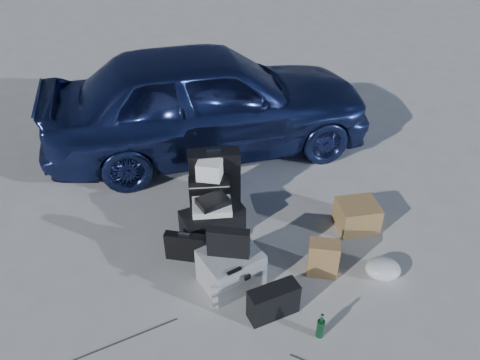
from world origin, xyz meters
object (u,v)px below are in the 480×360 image
object	(u,v)px
suitcase_right	(209,198)
suitcase_left	(215,180)
car	(208,100)
duffel_bag	(212,222)
briefcase	(185,247)
green_bottle	(321,326)
pelican_case	(231,268)
cardboard_box	(357,216)

from	to	relation	value
suitcase_right	suitcase_left	bearing A→B (deg)	69.17
car	duffel_bag	size ratio (longest dim) A/B	6.42
briefcase	suitcase_right	xyz separation A→B (m)	(0.31, 0.64, 0.10)
green_bottle	car	bearing A→B (deg)	100.19
pelican_case	duffel_bag	distance (m)	0.73
pelican_case	briefcase	bearing A→B (deg)	112.82
pelican_case	suitcase_right	xyz separation A→B (m)	(-0.09, 1.03, 0.07)
pelican_case	briefcase	world-z (taller)	pelican_case
cardboard_box	green_bottle	distance (m)	1.53
car	suitcase_left	size ratio (longest dim) A/B	5.78
car	duffel_bag	world-z (taller)	car
pelican_case	green_bottle	xyz separation A→B (m)	(0.66, -0.72, -0.06)
car	pelican_case	world-z (taller)	car
suitcase_left	green_bottle	distance (m)	2.06
duffel_bag	cardboard_box	size ratio (longest dim) A/B	1.58
duffel_bag	green_bottle	xyz separation A→B (m)	(0.75, -1.44, -0.03)
car	duffel_bag	xyz separation A→B (m)	(-0.17, -1.80, -0.56)
pelican_case	briefcase	xyz separation A→B (m)	(-0.40, 0.39, -0.03)
cardboard_box	green_bottle	xyz separation A→B (m)	(-0.81, -1.30, -0.03)
duffel_bag	suitcase_right	bearing A→B (deg)	72.66
briefcase	green_bottle	size ratio (longest dim) A/B	1.56
car	cardboard_box	size ratio (longest dim) A/B	10.13
car	suitcase_right	size ratio (longest dim) A/B	8.20
duffel_bag	briefcase	bearing A→B (deg)	-150.05
car	briefcase	bearing A→B (deg)	162.06
suitcase_right	car	bearing A→B (deg)	87.95
briefcase	green_bottle	world-z (taller)	briefcase
briefcase	duffel_bag	distance (m)	0.45
cardboard_box	green_bottle	size ratio (longest dim) A/B	1.60
suitcase_left	duffel_bag	world-z (taller)	suitcase_left
cardboard_box	pelican_case	bearing A→B (deg)	-158.40
pelican_case	cardboard_box	distance (m)	1.58
pelican_case	suitcase_right	size ratio (longest dim) A/B	1.02
briefcase	duffel_bag	world-z (taller)	duffel_bag
cardboard_box	duffel_bag	bearing A→B (deg)	174.82
suitcase_left	suitcase_right	distance (m)	0.23
suitcase_left	pelican_case	bearing A→B (deg)	-88.87
briefcase	suitcase_left	size ratio (longest dim) A/B	0.55
suitcase_right	duffel_bag	world-z (taller)	suitcase_right
briefcase	duffel_bag	size ratio (longest dim) A/B	0.62
briefcase	suitcase_right	distance (m)	0.72
pelican_case	briefcase	distance (m)	0.56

